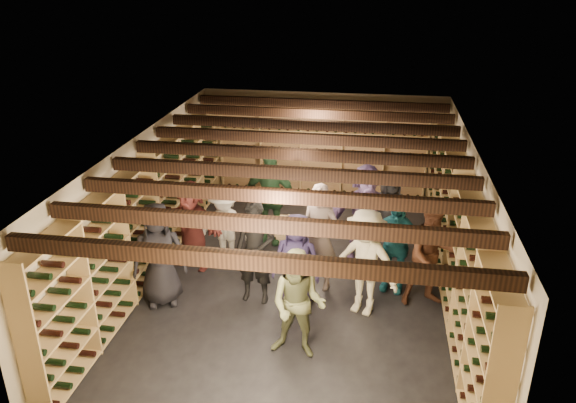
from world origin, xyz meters
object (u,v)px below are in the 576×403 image
(person_5, at_px, (191,225))
(person_9, at_px, (225,227))
(person_6, at_px, (297,261))
(person_12, at_px, (389,212))
(person_10, at_px, (270,197))
(person_1, at_px, (255,252))
(person_4, at_px, (395,245))
(person_8, at_px, (432,255))
(crate_stack_right, at_px, (289,230))
(person_3, at_px, (365,263))
(crate_stack_left, at_px, (298,231))
(person_7, at_px, (319,237))
(person_2, at_px, (298,305))
(person_11, at_px, (365,212))
(person_0, at_px, (159,254))
(crate_loose, at_px, (328,226))

(person_5, distance_m, person_9, 0.59)
(person_9, bearing_deg, person_6, -28.37)
(person_9, relative_size, person_12, 0.98)
(person_10, bearing_deg, person_1, -80.01)
(person_4, bearing_deg, person_8, -17.96)
(person_6, relative_size, person_10, 0.84)
(person_4, xyz_separation_m, person_6, (-1.52, -0.71, -0.04))
(crate_stack_right, height_order, person_3, person_3)
(person_3, height_order, person_9, person_3)
(person_5, height_order, person_8, person_8)
(crate_stack_right, xyz_separation_m, person_9, (-0.98, -1.10, 0.51))
(person_4, height_order, person_12, person_4)
(crate_stack_left, relative_size, person_3, 0.30)
(person_6, distance_m, person_7, 0.68)
(person_3, distance_m, person_5, 3.22)
(person_12, bearing_deg, person_10, 159.64)
(person_6, bearing_deg, crate_stack_left, 101.66)
(crate_stack_left, bearing_deg, person_2, -81.72)
(person_2, distance_m, person_11, 3.11)
(person_2, distance_m, person_10, 3.51)
(person_0, bearing_deg, crate_stack_right, 33.53)
(crate_stack_left, xyz_separation_m, person_6, (0.29, -2.11, 0.52))
(person_2, relative_size, person_8, 0.92)
(person_2, bearing_deg, person_7, 94.31)
(person_1, bearing_deg, person_9, 131.19)
(person_7, bearing_deg, person_6, -100.96)
(person_5, height_order, person_10, person_10)
(person_8, bearing_deg, person_4, 133.09)
(person_1, bearing_deg, person_2, -52.00)
(crate_loose, xyz_separation_m, person_10, (-1.07, -0.67, 0.84))
(person_2, bearing_deg, person_10, 114.09)
(person_2, bearing_deg, person_6, 106.17)
(person_2, bearing_deg, person_5, 142.48)
(crate_stack_right, xyz_separation_m, person_12, (1.87, -0.00, 0.53))
(person_2, xyz_separation_m, person_4, (1.31, 1.95, 0.01))
(person_12, bearing_deg, crate_stack_right, 159.64)
(person_6, bearing_deg, person_11, 64.41)
(person_6, distance_m, person_12, 2.55)
(person_6, bearing_deg, person_7, 68.52)
(person_9, xyz_separation_m, person_10, (0.59, 1.10, 0.16))
(person_1, distance_m, person_5, 1.63)
(person_4, xyz_separation_m, person_12, (-0.09, 1.40, -0.04))
(crate_stack_left, relative_size, person_1, 0.30)
(person_2, xyz_separation_m, person_9, (-1.62, 2.25, -0.04))
(person_5, height_order, person_7, person_7)
(person_5, relative_size, person_12, 1.04)
(person_7, bearing_deg, person_12, 67.27)
(person_5, bearing_deg, crate_stack_left, 55.85)
(person_10, relative_size, person_11, 1.03)
(person_3, height_order, person_5, person_3)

